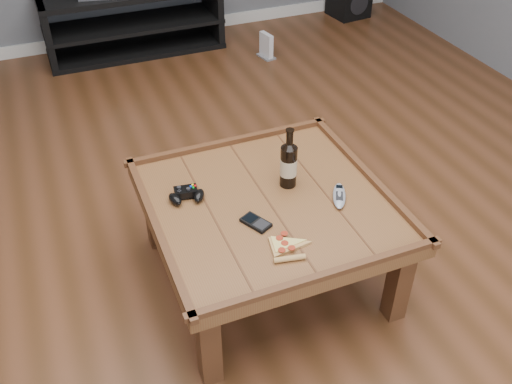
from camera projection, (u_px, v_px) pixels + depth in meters
name	position (u px, v px, depth m)	size (l,w,h in m)	color
ground	(267.00, 275.00, 2.70)	(6.00, 6.00, 0.00)	#452713
baseboard	(130.00, 34.00, 4.85)	(5.00, 0.02, 0.10)	silver
coffee_table	(268.00, 212.00, 2.46)	(1.03, 1.03, 0.48)	brown
media_console	(134.00, 22.00, 4.56)	(1.40, 0.45, 0.50)	black
beer_bottle	(289.00, 163.00, 2.44)	(0.07, 0.07, 0.28)	black
game_controller	(187.00, 195.00, 2.42)	(0.17, 0.12, 0.05)	black
pizza_slice	(285.00, 247.00, 2.19)	(0.17, 0.24, 0.02)	tan
smartphone	(256.00, 222.00, 2.30)	(0.11, 0.14, 0.02)	black
remote_control	(339.00, 196.00, 2.43)	(0.13, 0.18, 0.03)	gray
game_console	(266.00, 47.00, 4.55)	(0.12, 0.17, 0.20)	slate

